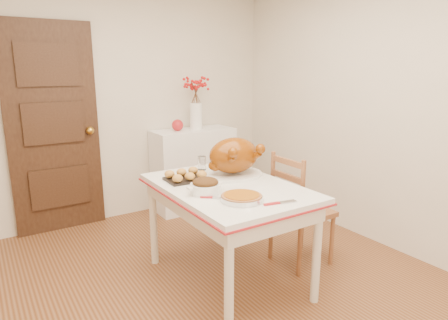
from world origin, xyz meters
TOP-DOWN VIEW (x-y plane):
  - floor at (0.00, 0.00)m, footprint 3.50×4.00m
  - wall_back at (0.00, 2.00)m, footprint 3.50×0.00m
  - wall_right at (1.75, 0.00)m, footprint 0.00×4.00m
  - door_back at (-0.70, 1.97)m, footprint 0.85×0.06m
  - sideboard at (0.74, 1.78)m, footprint 0.93×0.41m
  - kitchen_table at (0.17, 0.19)m, footprint 0.89×1.30m
  - chair_oak at (0.87, 0.11)m, footprint 0.43×0.43m
  - berry_vase at (0.79, 1.78)m, footprint 0.32×0.32m
  - apple at (0.55, 1.78)m, footprint 0.13×0.13m
  - turkey_platter at (0.34, 0.37)m, footprint 0.57×0.50m
  - pumpkin_pie at (0.05, -0.15)m, footprint 0.35×0.35m
  - stuffing_dish at (-0.06, 0.11)m, footprint 0.32×0.28m
  - rolls_tray at (-0.03, 0.47)m, footprint 0.30×0.24m
  - pie_server at (0.23, -0.33)m, footprint 0.24×0.11m
  - carving_knife at (-0.05, -0.03)m, footprint 0.21×0.19m
  - drinking_glass at (0.23, 0.68)m, footprint 0.07×0.07m
  - shaker_pair at (0.47, 0.65)m, footprint 0.09×0.05m

SIDE VIEW (x-z plane):
  - floor at x=0.00m, z-range 0.00..0.00m
  - kitchen_table at x=0.17m, z-range 0.00..0.78m
  - sideboard at x=0.74m, z-range 0.00..0.93m
  - chair_oak at x=0.87m, z-range 0.00..0.95m
  - pie_server at x=0.23m, z-range 0.78..0.79m
  - carving_knife at x=-0.05m, z-range 0.78..0.79m
  - pumpkin_pie at x=0.05m, z-range 0.78..0.84m
  - rolls_tray at x=-0.03m, z-range 0.78..0.86m
  - shaker_pair at x=0.47m, z-range 0.78..0.86m
  - stuffing_dish at x=-0.06m, z-range 0.78..0.88m
  - drinking_glass at x=0.23m, z-range 0.78..0.89m
  - turkey_platter at x=0.34m, z-range 0.78..1.08m
  - apple at x=0.55m, z-range 0.93..1.06m
  - door_back at x=-0.70m, z-range 0.00..2.06m
  - berry_vase at x=0.79m, z-range 0.93..1.55m
  - wall_back at x=0.00m, z-range 0.00..2.50m
  - wall_right at x=1.75m, z-range 0.00..2.50m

